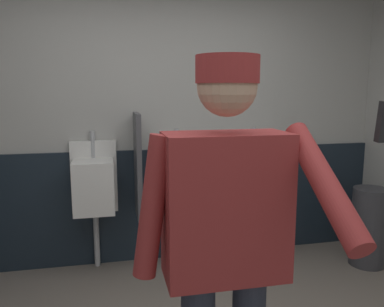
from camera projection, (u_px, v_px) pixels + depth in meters
wall_back at (156, 112)px, 3.55m from camera, size 4.92×0.12×2.78m
wainscot_band_back at (158, 205)px, 3.62m from camera, size 4.32×0.03×1.05m
urinal_left at (94, 185)px, 3.32m from camera, size 0.40×0.34×1.24m
urinal_middle at (179, 181)px, 3.48m from camera, size 0.40×0.34×1.24m
urinal_right at (257, 177)px, 3.64m from camera, size 0.40×0.34×1.24m
privacy_divider_panel at (138, 165)px, 3.30m from camera, size 0.04×0.40×0.90m
person at (226, 233)px, 1.53m from camera, size 0.70×0.60×1.72m
trash_bin at (369, 227)px, 3.50m from camera, size 0.31×0.31×0.72m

